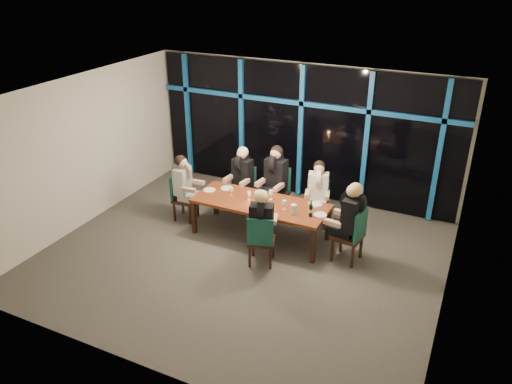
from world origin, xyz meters
TOP-DOWN VIEW (x-y plane):
  - room at (0.00, 0.00)m, footprint 7.04×7.00m
  - window_wall at (0.01, 2.93)m, footprint 6.86×0.43m
  - dining_table at (0.00, 0.80)m, footprint 2.60×1.00m
  - chair_far_left at (-0.81, 1.71)m, footprint 0.50×0.50m
  - chair_far_mid at (-0.09, 1.82)m, footprint 0.54×0.54m
  - chair_far_right at (0.82, 1.77)m, footprint 0.54×0.54m
  - chair_end_left at (-1.79, 0.78)m, footprint 0.48×0.48m
  - chair_end_right at (1.85, 0.70)m, footprint 0.55×0.55m
  - chair_near_mid at (0.43, -0.11)m, footprint 0.57×0.57m
  - diner_far_left at (-0.82, 1.63)m, footprint 0.52×0.64m
  - diner_far_mid at (-0.10, 1.73)m, footprint 0.56×0.69m
  - diner_far_right at (0.84, 1.69)m, footprint 0.55×0.64m
  - diner_end_left at (-1.71, 0.79)m, footprint 0.62×0.50m
  - diner_end_right at (1.76, 0.71)m, footprint 0.69×0.56m
  - diner_near_mid at (0.41, -0.03)m, footprint 0.58×0.67m
  - plate_far_left at (-0.87, 1.06)m, footprint 0.24×0.24m
  - plate_far_mid at (-0.17, 1.17)m, footprint 0.24×0.24m
  - plate_far_right at (0.99, 1.15)m, footprint 0.24×0.24m
  - plate_end_left at (-1.14, 0.83)m, footprint 0.24×0.24m
  - plate_end_right at (1.20, 0.78)m, footprint 0.24×0.24m
  - plate_near_mid at (0.25, 0.51)m, footprint 0.24×0.24m
  - wine_bottle at (1.06, 0.67)m, footprint 0.07×0.07m
  - water_pitcher at (0.75, 0.62)m, footprint 0.11×0.10m
  - tea_light at (-0.05, 0.66)m, footprint 0.04×0.04m
  - wine_glass_a at (-0.24, 0.79)m, footprint 0.07×0.07m
  - wine_glass_b at (0.13, 0.99)m, footprint 0.08×0.08m
  - wine_glass_c at (0.53, 0.71)m, footprint 0.07×0.07m
  - wine_glass_d at (-0.64, 0.82)m, footprint 0.07×0.07m
  - wine_glass_e at (0.97, 0.90)m, footprint 0.06×0.06m

SIDE VIEW (x-z plane):
  - chair_far_right at x=0.82m, z-range 0.06..1.01m
  - chair_end_left at x=-1.79m, z-range 0.06..1.02m
  - chair_far_left at x=-0.81m, z-range 0.06..1.04m
  - chair_near_mid at x=0.43m, z-range 0.06..1.05m
  - chair_end_right at x=1.85m, z-range 0.06..1.11m
  - chair_far_mid at x=-0.09m, z-range 0.06..1.12m
  - dining_table at x=0.00m, z-range 0.31..1.06m
  - plate_far_left at x=-0.87m, z-range 0.75..0.76m
  - plate_far_mid at x=-0.17m, z-range 0.75..0.76m
  - plate_far_right at x=0.99m, z-range 0.75..0.76m
  - plate_end_left at x=-1.14m, z-range 0.75..0.76m
  - plate_end_right at x=1.20m, z-range 0.75..0.76m
  - plate_near_mid at x=0.25m, z-range 0.75..0.76m
  - tea_light at x=-0.05m, z-range 0.75..0.78m
  - water_pitcher at x=0.75m, z-range 0.75..0.94m
  - wine_glass_e at x=0.97m, z-range 0.79..0.95m
  - wine_bottle at x=1.06m, z-range 0.71..1.03m
  - wine_glass_d at x=-0.64m, z-range 0.79..0.96m
  - wine_glass_a at x=-0.24m, z-range 0.79..0.97m
  - wine_glass_c at x=0.53m, z-range 0.79..0.98m
  - wine_glass_b at x=0.13m, z-range 0.79..0.99m
  - diner_far_right at x=0.84m, z-range 0.45..1.37m
  - diner_end_left at x=-1.71m, z-range 0.45..1.39m
  - diner_far_left at x=-0.82m, z-range 0.46..1.42m
  - diner_near_mid at x=0.41m, z-range 0.46..1.43m
  - diner_end_right at x=1.76m, z-range 0.49..1.52m
  - diner_far_mid at x=-0.10m, z-range 0.49..1.52m
  - window_wall at x=0.01m, z-range 0.08..3.02m
  - room at x=0.00m, z-range 0.51..3.53m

